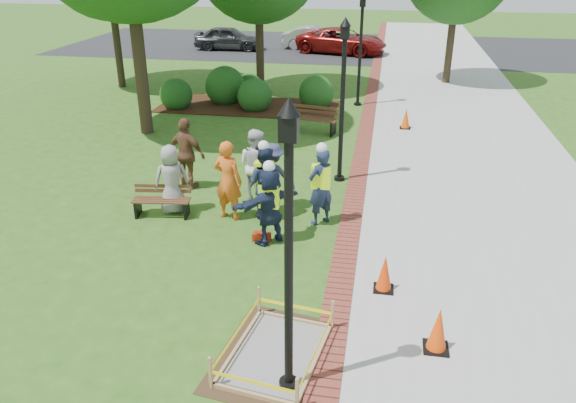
% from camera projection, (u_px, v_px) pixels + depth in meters
% --- Properties ---
extents(ground, '(100.00, 100.00, 0.00)m').
position_uv_depth(ground, '(252.00, 271.00, 11.03)').
color(ground, '#285116').
rests_on(ground, ground).
extents(sidewalk, '(6.00, 60.00, 0.02)m').
position_uv_depth(sidewalk, '(462.00, 132.00, 19.19)').
color(sidewalk, '#9E9E99').
rests_on(sidewalk, ground).
extents(brick_edging, '(0.50, 60.00, 0.03)m').
position_uv_depth(brick_edging, '(366.00, 127.00, 19.70)').
color(brick_edging, maroon).
rests_on(brick_edging, ground).
extents(mulch_bed, '(7.00, 3.00, 0.05)m').
position_uv_depth(mulch_bed, '(248.00, 106.00, 22.24)').
color(mulch_bed, '#381E0F').
rests_on(mulch_bed, ground).
extents(parking_lot, '(36.00, 12.00, 0.01)m').
position_uv_depth(parking_lot, '(351.00, 47.00, 35.21)').
color(parking_lot, black).
rests_on(parking_lot, ground).
extents(wet_concrete_pad, '(2.03, 2.53, 0.55)m').
position_uv_depth(wet_concrete_pad, '(276.00, 344.00, 8.64)').
color(wet_concrete_pad, '#47331E').
rests_on(wet_concrete_pad, ground).
extents(bench_near, '(1.38, 0.61, 0.72)m').
position_uv_depth(bench_near, '(162.00, 207.00, 13.19)').
color(bench_near, brown).
rests_on(bench_near, ground).
extents(bench_far, '(1.70, 0.84, 0.88)m').
position_uv_depth(bench_far, '(313.00, 125.00, 19.05)').
color(bench_far, brown).
rests_on(bench_far, ground).
extents(cone_front, '(0.40, 0.40, 0.78)m').
position_uv_depth(cone_front, '(438.00, 330.00, 8.72)').
color(cone_front, black).
rests_on(cone_front, ground).
extents(cone_back, '(0.37, 0.37, 0.73)m').
position_uv_depth(cone_back, '(384.00, 274.00, 10.26)').
color(cone_back, black).
rests_on(cone_back, ground).
extents(cone_far, '(0.37, 0.37, 0.72)m').
position_uv_depth(cone_far, '(406.00, 119.00, 19.44)').
color(cone_far, black).
rests_on(cone_far, ground).
extents(toolbox, '(0.40, 0.25, 0.19)m').
position_uv_depth(toolbox, '(262.00, 237.00, 12.10)').
color(toolbox, '#98200B').
rests_on(toolbox, ground).
extents(lamp_near, '(0.28, 0.28, 4.26)m').
position_uv_depth(lamp_near, '(289.00, 235.00, 7.11)').
color(lamp_near, black).
rests_on(lamp_near, ground).
extents(lamp_mid, '(0.28, 0.28, 4.26)m').
position_uv_depth(lamp_mid, '(343.00, 90.00, 14.28)').
color(lamp_mid, black).
rests_on(lamp_mid, ground).
extents(lamp_far, '(0.28, 0.28, 4.26)m').
position_uv_depth(lamp_far, '(361.00, 42.00, 21.44)').
color(lamp_far, black).
rests_on(lamp_far, ground).
extents(shrub_a, '(1.27, 1.27, 1.27)m').
position_uv_depth(shrub_a, '(177.00, 108.00, 22.04)').
color(shrub_a, '#154A17').
rests_on(shrub_a, ground).
extents(shrub_b, '(1.60, 1.60, 1.60)m').
position_uv_depth(shrub_b, '(226.00, 103.00, 22.82)').
color(shrub_b, '#154A17').
rests_on(shrub_b, ground).
extents(shrub_c, '(1.33, 1.33, 1.33)m').
position_uv_depth(shrub_c, '(255.00, 110.00, 21.79)').
color(shrub_c, '#154A17').
rests_on(shrub_c, ground).
extents(shrub_d, '(1.37, 1.37, 1.37)m').
position_uv_depth(shrub_d, '(316.00, 107.00, 22.16)').
color(shrub_d, '#154A17').
rests_on(shrub_d, ground).
extents(shrub_e, '(1.11, 1.11, 1.11)m').
position_uv_depth(shrub_e, '(249.00, 98.00, 23.55)').
color(shrub_e, '#154A17').
rests_on(shrub_e, ground).
extents(casual_person_a, '(0.63, 0.53, 1.66)m').
position_uv_depth(casual_person_a, '(172.00, 179.00, 13.15)').
color(casual_person_a, gray).
rests_on(casual_person_a, ground).
extents(casual_person_b, '(0.68, 0.52, 1.89)m').
position_uv_depth(casual_person_b, '(228.00, 180.00, 12.80)').
color(casual_person_b, '#E05B1A').
rests_on(casual_person_b, ground).
extents(casual_person_c, '(0.69, 0.61, 1.82)m').
position_uv_depth(casual_person_c, '(255.00, 165.00, 13.80)').
color(casual_person_c, silver).
rests_on(casual_person_c, ground).
extents(casual_person_d, '(0.69, 0.56, 1.88)m').
position_uv_depth(casual_person_d, '(187.00, 154.00, 14.43)').
color(casual_person_d, brown).
rests_on(casual_person_d, ground).
extents(casual_person_e, '(0.55, 0.37, 1.66)m').
position_uv_depth(casual_person_e, '(272.00, 177.00, 13.29)').
color(casual_person_e, '#2E3352').
rests_on(casual_person_e, ground).
extents(hivis_worker_a, '(0.64, 0.63, 1.86)m').
position_uv_depth(hivis_worker_a, '(269.00, 203.00, 11.74)').
color(hivis_worker_a, '#181B3F').
rests_on(hivis_worker_a, ground).
extents(hivis_worker_b, '(0.67, 0.66, 1.94)m').
position_uv_depth(hivis_worker_b, '(321.00, 184.00, 12.54)').
color(hivis_worker_b, '#1A1C44').
rests_on(hivis_worker_b, ground).
extents(hivis_worker_c, '(0.59, 0.42, 1.88)m').
position_uv_depth(hivis_worker_c, '(264.00, 180.00, 12.85)').
color(hivis_worker_c, '#192C43').
rests_on(hivis_worker_c, ground).
extents(parked_car_a, '(2.21, 4.76, 1.53)m').
position_uv_depth(parked_car_a, '(229.00, 50.00, 34.38)').
color(parked_car_a, '#2B2C2E').
rests_on(parked_car_a, ground).
extents(parked_car_b, '(2.06, 4.47, 1.44)m').
position_uv_depth(parked_car_b, '(315.00, 49.00, 34.64)').
color(parked_car_b, '#9B9B9F').
rests_on(parked_car_b, ground).
extents(parked_car_c, '(3.25, 5.23, 1.58)m').
position_uv_depth(parked_car_c, '(341.00, 53.00, 33.26)').
color(parked_car_c, maroon).
rests_on(parked_car_c, ground).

